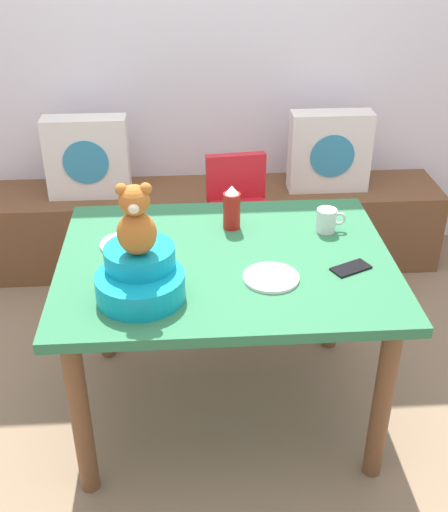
{
  "coord_description": "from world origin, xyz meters",
  "views": [
    {
      "loc": [
        -0.15,
        -2.05,
        1.95
      ],
      "look_at": [
        0.0,
        0.1,
        0.69
      ],
      "focal_mm": 44.9,
      "sensor_mm": 36.0,
      "label": 1
    }
  ],
  "objects": [
    {
      "name": "pillow_floral_left",
      "position": [
        -0.66,
        1.21,
        0.68
      ],
      "size": [
        0.44,
        0.15,
        0.44
      ],
      "color": "white",
      "rests_on": "window_bench"
    },
    {
      "name": "teddy_bear",
      "position": [
        -0.3,
        -0.22,
        1.02
      ],
      "size": [
        0.13,
        0.12,
        0.25
      ],
      "color": "#B36526",
      "rests_on": "infant_seat_teal"
    },
    {
      "name": "infant_seat_teal",
      "position": [
        -0.3,
        -0.22,
        0.81
      ],
      "size": [
        0.3,
        0.33,
        0.16
      ],
      "color": "#0E9AB5",
      "rests_on": "dining_table"
    },
    {
      "name": "dining_table",
      "position": [
        0.0,
        0.0,
        0.64
      ],
      "size": [
        1.24,
        0.96,
        0.74
      ],
      "color": "#2D7247",
      "rests_on": "ground_plane"
    },
    {
      "name": "cell_phone",
      "position": [
        0.45,
        -0.11,
        0.74
      ],
      "size": [
        0.16,
        0.13,
        0.01
      ],
      "primitive_type": "cube",
      "rotation": [
        0.0,
        0.0,
        2.02
      ],
      "color": "black",
      "rests_on": "dining_table"
    },
    {
      "name": "coffee_mug",
      "position": [
        0.42,
        0.19,
        0.79
      ],
      "size": [
        0.12,
        0.08,
        0.09
      ],
      "color": "silver",
      "rests_on": "dining_table"
    },
    {
      "name": "pillow_floral_right",
      "position": [
        0.65,
        1.21,
        0.68
      ],
      "size": [
        0.44,
        0.15,
        0.44
      ],
      "color": "white",
      "rests_on": "window_bench"
    },
    {
      "name": "dinner_plate_far",
      "position": [
        0.15,
        -0.16,
        0.75
      ],
      "size": [
        0.2,
        0.2,
        0.01
      ],
      "primitive_type": "cylinder",
      "color": "white",
      "rests_on": "dining_table"
    },
    {
      "name": "ketchup_bottle",
      "position": [
        0.04,
        0.24,
        0.83
      ],
      "size": [
        0.07,
        0.07,
        0.18
      ],
      "color": "red",
      "rests_on": "dining_table"
    },
    {
      "name": "back_wall",
      "position": [
        0.0,
        1.5,
        1.3
      ],
      "size": [
        4.4,
        0.1,
        2.6
      ],
      "primitive_type": "cube",
      "color": "silver",
      "rests_on": "ground_plane"
    },
    {
      "name": "dinner_plate_near",
      "position": [
        -0.38,
        0.12,
        0.75
      ],
      "size": [
        0.2,
        0.2,
        0.01
      ],
      "primitive_type": "cylinder",
      "color": "white",
      "rests_on": "dining_table"
    },
    {
      "name": "ground_plane",
      "position": [
        0.0,
        0.0,
        0.0
      ],
      "size": [
        8.0,
        8.0,
        0.0
      ],
      "primitive_type": "plane",
      "color": "#8C7256"
    },
    {
      "name": "highchair",
      "position": [
        0.13,
        0.79,
        0.52
      ],
      "size": [
        0.35,
        0.47,
        0.79
      ],
      "color": "red",
      "rests_on": "ground_plane"
    },
    {
      "name": "window_bench",
      "position": [
        0.0,
        1.23,
        0.23
      ],
      "size": [
        2.6,
        0.44,
        0.46
      ],
      "primitive_type": "cube",
      "color": "brown",
      "rests_on": "ground_plane"
    }
  ]
}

